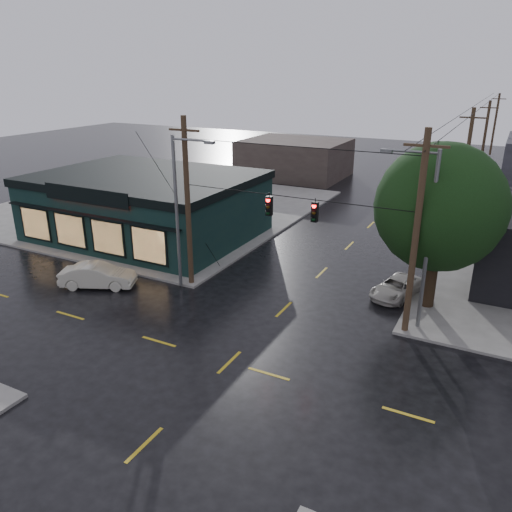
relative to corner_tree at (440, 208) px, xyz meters
The scene contains 15 objects.
ground_plane 13.45m from the corner_tree, 125.20° to the right, with size 160.00×160.00×0.00m, color black.
sidewalk_nw 29.38m from the corner_tree, 159.53° to the left, with size 28.00×28.00×0.15m, color slate.
pizza_shop 22.44m from the corner_tree, behind, with size 16.30×12.34×4.90m.
corner_tree is the anchor object (origin of this frame).
utility_pole_nw 15.08m from the corner_tree, 165.78° to the right, with size 2.00×0.32×10.15m, color #342417, non-canonical shape.
utility_pole_ne 6.73m from the corner_tree, 98.31° to the right, with size 2.00×0.32×10.15m, color #342417, non-canonical shape.
utility_pole_far_a 18.98m from the corner_tree, 91.58° to the left, with size 2.00×0.32×9.65m, color #342417, non-canonical shape.
utility_pole_far_b 38.52m from the corner_tree, 90.75° to the left, with size 2.00×0.32×9.15m, color #342417, non-canonical shape.
utility_pole_far_c 58.37m from the corner_tree, 90.49° to the left, with size 2.00×0.32×9.15m, color #342417, non-canonical shape.
span_signal_assembly 7.71m from the corner_tree, 153.63° to the right, with size 13.00×0.48×1.23m.
streetlight_nw 15.52m from the corner_tree, 163.37° to the right, with size 5.40×0.30×9.15m, color slate, non-canonical shape.
streetlight_ne 6.39m from the corner_tree, 90.00° to the right, with size 5.40×0.30×9.15m, color slate, non-canonical shape.
bg_building_west 36.86m from the corner_tree, 124.92° to the left, with size 12.00×10.00×4.40m, color #352A26.
sedan_cream 20.06m from the corner_tree, 160.94° to the right, with size 1.56×4.48×1.48m, color beige.
suv_silver 5.58m from the corner_tree, 159.81° to the left, with size 1.86×4.03×1.12m, color #AFABA2.
Camera 1 is at (10.08, -16.80, 12.56)m, focal length 35.00 mm.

